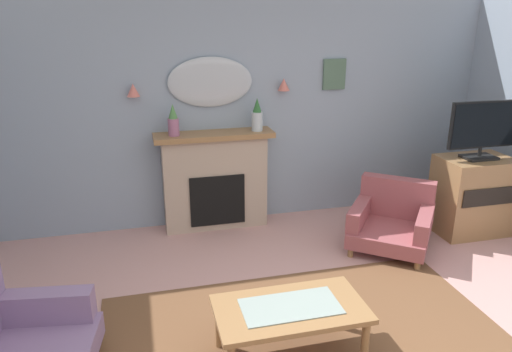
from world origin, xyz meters
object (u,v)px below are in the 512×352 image
at_px(armchair_in_corner, 392,220).
at_px(wall_mirror, 210,82).
at_px(framed_picture, 334,74).
at_px(coffee_table, 290,313).
at_px(fireplace, 215,181).
at_px(tv_flatscreen, 484,128).
at_px(mantel_vase_centre, 173,122).
at_px(tv_cabinet, 472,195).
at_px(mantel_vase_left, 257,116).
at_px(wall_sconce_right, 284,84).
at_px(wall_sconce_left, 133,90).

bearing_deg(armchair_in_corner, wall_mirror, 147.99).
distance_m(framed_picture, coffee_table, 3.23).
distance_m(fireplace, tv_flatscreen, 3.06).
height_order(mantel_vase_centre, tv_cabinet, mantel_vase_centre).
relative_size(mantel_vase_left, armchair_in_corner, 0.33).
xyz_separation_m(mantel_vase_left, framed_picture, (1.00, 0.18, 0.42)).
distance_m(wall_mirror, wall_sconce_right, 0.85).
bearing_deg(mantel_vase_left, coffee_table, -98.54).
bearing_deg(mantel_vase_centre, coffee_table, -76.32).
relative_size(fireplace, tv_flatscreen, 1.62).
bearing_deg(tv_cabinet, coffee_table, -149.81).
bearing_deg(wall_mirror, tv_flatscreen, -19.75).
relative_size(fireplace, coffee_table, 1.24).
xyz_separation_m(coffee_table, armchair_in_corner, (1.65, 1.47, -0.08)).
relative_size(wall_sconce_left, framed_picture, 0.39).
distance_m(wall_sconce_right, framed_picture, 0.66).
bearing_deg(coffee_table, fireplace, 93.22).
bearing_deg(fireplace, framed_picture, 5.77).
relative_size(wall_sconce_left, tv_cabinet, 0.16).
xyz_separation_m(tv_cabinet, tv_flatscreen, (0.00, -0.02, 0.80)).
distance_m(wall_sconce_right, coffee_table, 2.92).
distance_m(tv_cabinet, tv_flatscreen, 0.80).
distance_m(wall_sconce_left, coffee_table, 3.00).
height_order(wall_mirror, coffee_table, wall_mirror).
bearing_deg(mantel_vase_left, tv_flatscreen, -19.95).
bearing_deg(wall_sconce_left, armchair_in_corner, -22.03).
xyz_separation_m(fireplace, coffee_table, (0.14, -2.44, -0.19)).
bearing_deg(mantel_vase_left, armchair_in_corner, -36.36).
relative_size(wall_sconce_right, framed_picture, 0.39).
height_order(framed_picture, tv_flatscreen, framed_picture).
xyz_separation_m(wall_sconce_right, tv_flatscreen, (2.00, -0.97, -0.41)).
xyz_separation_m(framed_picture, tv_flatscreen, (1.35, -1.03, -0.50)).
relative_size(wall_sconce_left, armchair_in_corner, 0.12).
relative_size(framed_picture, coffee_table, 0.33).
height_order(mantel_vase_centre, armchair_in_corner, mantel_vase_centre).
xyz_separation_m(armchair_in_corner, tv_flatscreen, (1.07, 0.09, 0.94)).
relative_size(wall_sconce_right, tv_cabinet, 0.16).
bearing_deg(framed_picture, wall_mirror, -179.62).
height_order(mantel_vase_left, tv_flatscreen, tv_flatscreen).
relative_size(fireplace, framed_picture, 3.78).
bearing_deg(tv_cabinet, mantel_vase_left, 160.50).
xyz_separation_m(mantel_vase_left, armchair_in_corner, (1.29, -0.95, -1.02)).
bearing_deg(framed_picture, wall_sconce_right, -174.73).
distance_m(fireplace, coffee_table, 2.45).
height_order(mantel_vase_left, wall_mirror, wall_mirror).
distance_m(wall_sconce_left, armchair_in_corner, 3.15).
distance_m(framed_picture, tv_flatscreen, 1.78).
height_order(fireplace, wall_sconce_right, wall_sconce_right).
bearing_deg(fireplace, wall_mirror, 90.00).
distance_m(coffee_table, armchair_in_corner, 2.21).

